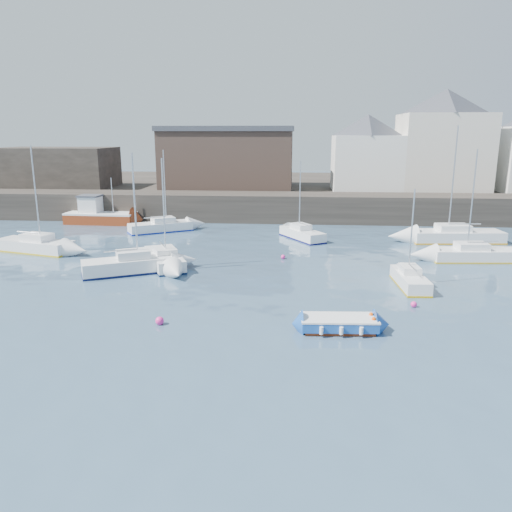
# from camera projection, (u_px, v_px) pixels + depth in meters

# --- Properties ---
(water) EXTENTS (220.00, 220.00, 0.00)m
(water) POSITION_uv_depth(u_px,v_px,m) (235.00, 352.00, 22.45)
(water) COLOR #2D4760
(water) RESTS_ON ground
(quay_wall) EXTENTS (90.00, 5.00, 3.00)m
(quay_wall) POSITION_uv_depth(u_px,v_px,m) (272.00, 207.00, 55.96)
(quay_wall) COLOR #28231E
(quay_wall) RESTS_ON ground
(land_strip) EXTENTS (90.00, 32.00, 2.80)m
(land_strip) POSITION_uv_depth(u_px,v_px,m) (278.00, 190.00, 73.40)
(land_strip) COLOR #28231E
(land_strip) RESTS_ON ground
(bldg_east_a) EXTENTS (13.36, 13.36, 11.80)m
(bldg_east_a) POSITION_uv_depth(u_px,v_px,m) (443.00, 140.00, 59.42)
(bldg_east_a) COLOR beige
(bldg_east_a) RESTS_ON land_strip
(bldg_east_d) EXTENTS (11.14, 11.14, 8.95)m
(bldg_east_d) POSITION_uv_depth(u_px,v_px,m) (367.00, 152.00, 59.99)
(bldg_east_d) COLOR white
(bldg_east_d) RESTS_ON land_strip
(warehouse) EXTENTS (16.40, 10.40, 7.60)m
(warehouse) POSITION_uv_depth(u_px,v_px,m) (228.00, 157.00, 62.94)
(warehouse) COLOR #3D2D26
(warehouse) RESTS_ON land_strip
(bldg_west) EXTENTS (14.00, 8.00, 5.00)m
(bldg_west) POSITION_uv_depth(u_px,v_px,m) (58.00, 167.00, 64.01)
(bldg_west) COLOR #353028
(bldg_west) RESTS_ON land_strip
(blue_dinghy) EXTENTS (3.87, 2.09, 0.72)m
(blue_dinghy) POSITION_uv_depth(u_px,v_px,m) (339.00, 323.00, 24.75)
(blue_dinghy) COLOR maroon
(blue_dinghy) RESTS_ON ground
(fishing_boat) EXTENTS (7.60, 3.14, 4.96)m
(fishing_boat) POSITION_uv_depth(u_px,v_px,m) (99.00, 215.00, 54.18)
(fishing_boat) COLOR maroon
(fishing_boat) RESTS_ON ground
(sailboat_a) EXTENTS (6.62, 4.68, 8.30)m
(sailboat_a) POSITION_uv_depth(u_px,v_px,m) (130.00, 265.00, 35.03)
(sailboat_a) COLOR white
(sailboat_a) RESTS_ON ground
(sailboat_b) EXTENTS (4.44, 6.37, 7.89)m
(sailboat_b) POSITION_uv_depth(u_px,v_px,m) (165.00, 259.00, 37.02)
(sailboat_b) COLOR white
(sailboat_b) RESTS_ON ground
(sailboat_c) EXTENTS (1.75, 4.78, 6.20)m
(sailboat_c) POSITION_uv_depth(u_px,v_px,m) (410.00, 279.00, 31.96)
(sailboat_c) COLOR white
(sailboat_c) RESTS_ON ground
(sailboat_d) EXTENTS (6.75, 2.60, 8.44)m
(sailboat_d) POSITION_uv_depth(u_px,v_px,m) (475.00, 254.00, 38.40)
(sailboat_d) COLOR white
(sailboat_d) RESTS_ON ground
(sailboat_e) EXTENTS (7.04, 3.92, 8.63)m
(sailboat_e) POSITION_uv_depth(u_px,v_px,m) (35.00, 245.00, 41.25)
(sailboat_e) COLOR white
(sailboat_e) RESTS_ON ground
(sailboat_f) EXTENTS (4.39, 5.60, 7.15)m
(sailboat_f) POSITION_uv_depth(u_px,v_px,m) (302.00, 234.00, 46.29)
(sailboat_f) COLOR white
(sailboat_f) RESTS_ON ground
(sailboat_g) EXTENTS (8.26, 3.25, 10.22)m
(sailboat_g) POSITION_uv_depth(u_px,v_px,m) (456.00, 236.00, 45.03)
(sailboat_g) COLOR white
(sailboat_g) RESTS_ON ground
(sailboat_h) EXTENTS (6.34, 4.94, 8.00)m
(sailboat_h) POSITION_uv_depth(u_px,v_px,m) (161.00, 226.00, 49.75)
(sailboat_h) COLOR white
(sailboat_h) RESTS_ON ground
(buoy_near) EXTENTS (0.44, 0.44, 0.44)m
(buoy_near) POSITION_uv_depth(u_px,v_px,m) (160.00, 324.00, 25.67)
(buoy_near) COLOR #FD2A94
(buoy_near) RESTS_ON ground
(buoy_mid) EXTENTS (0.35, 0.35, 0.35)m
(buoy_mid) POSITION_uv_depth(u_px,v_px,m) (414.00, 307.00, 28.24)
(buoy_mid) COLOR #FD2A94
(buoy_mid) RESTS_ON ground
(buoy_far) EXTENTS (0.35, 0.35, 0.35)m
(buoy_far) POSITION_uv_depth(u_px,v_px,m) (283.00, 259.00, 39.08)
(buoy_far) COLOR #FD2A94
(buoy_far) RESTS_ON ground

